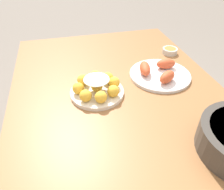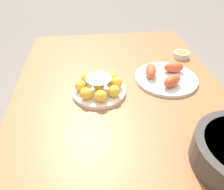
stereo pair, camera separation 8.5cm
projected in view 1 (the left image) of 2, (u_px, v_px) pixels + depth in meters
dining_table at (127, 130)px, 0.89m from camera, size 1.58×0.91×0.78m
cake_plate at (97, 88)px, 0.91m from camera, size 0.23×0.23×0.08m
sauce_bowl at (170, 51)px, 1.21m from camera, size 0.08×0.08×0.03m
seafood_platter at (159, 73)px, 1.02m from camera, size 0.29×0.29×0.07m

